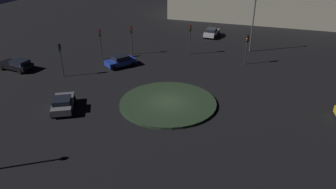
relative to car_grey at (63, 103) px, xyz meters
name	(u,v)px	position (x,y,z in m)	size (l,w,h in m)	color
ground_plane	(168,104)	(9.50, 4.59, -0.75)	(117.47, 117.47, 0.00)	black
roundabout_island	(168,103)	(9.50, 4.59, -0.62)	(10.06, 10.06, 0.25)	#263823
car_grey	(63,103)	(0.00, 0.00, 0.00)	(3.59, 4.42, 1.44)	slate
car_silver	(212,32)	(8.75, 30.52, 0.04)	(2.27, 4.31, 1.49)	silver
car_blue	(120,61)	(0.07, 12.68, 0.03)	(3.84, 4.24, 1.50)	#1E38A5
car_black	(17,65)	(-12.15, 7.21, -0.01)	(4.62, 2.42, 1.44)	black
traffic_light_northwest	(100,38)	(-3.67, 14.31, 2.30)	(0.39, 0.37, 4.28)	#2D2D2D
traffic_light_northwest_near	(132,35)	(-0.44, 17.60, 2.20)	(0.37, 0.39, 4.14)	#2D2D2D
traffic_light_northeast	(247,44)	(15.77, 18.73, 2.15)	(0.36, 0.39, 4.07)	#2D2D2D
traffic_light_north	(190,34)	(7.57, 20.27, 2.37)	(0.32, 0.37, 4.40)	#2D2D2D
traffic_light_west	(60,54)	(-5.09, 7.26, 2.24)	(0.38, 0.33, 4.20)	#2D2D2D
streetlamp_north	(253,19)	(15.88, 24.55, 4.17)	(0.46, 0.46, 7.98)	#4C4C51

